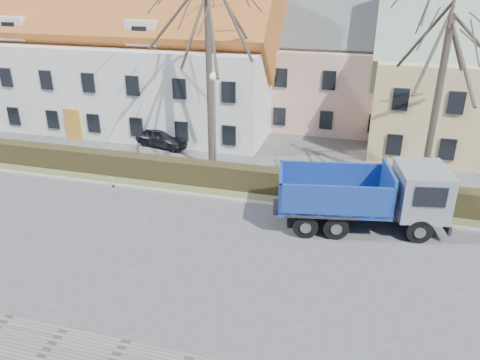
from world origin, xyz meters
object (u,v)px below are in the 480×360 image
(cart_frame, at_px, (109,181))
(parked_car_a, at_px, (162,137))
(dump_truck, at_px, (355,196))
(streetlight, at_px, (215,128))

(cart_frame, xyz_separation_m, parked_car_a, (0.22, 6.75, 0.38))
(dump_truck, xyz_separation_m, cart_frame, (-13.23, 0.92, -1.28))
(dump_truck, distance_m, parked_car_a, 15.13)
(streetlight, relative_size, parked_car_a, 1.57)
(parked_car_a, bearing_deg, streetlight, -115.26)
(cart_frame, height_order, parked_car_a, parked_car_a)
(dump_truck, height_order, parked_car_a, dump_truck)
(streetlight, relative_size, cart_frame, 9.65)
(dump_truck, relative_size, cart_frame, 12.27)
(cart_frame, distance_m, parked_car_a, 6.76)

